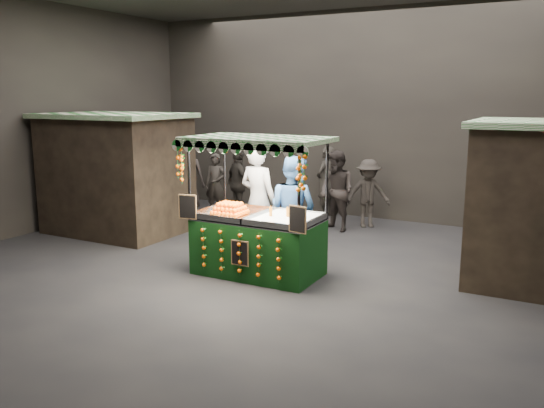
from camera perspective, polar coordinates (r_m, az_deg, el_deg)
The scene contains 12 objects.
ground at distance 9.69m, azimuth 0.02°, elevation -6.92°, with size 12.00×12.00×0.00m, color black.
market_hall at distance 9.23m, azimuth 0.02°, elevation 13.48°, with size 12.10×10.10×5.05m.
neighbour_stall_left at distance 12.76m, azimuth -15.49°, elevation 3.07°, with size 3.00×2.20×2.60m.
juice_stall at distance 9.38m, azimuth -1.47°, elevation -2.96°, with size 2.39×1.41×2.32m.
vendor_grey at distance 10.43m, azimuth -1.40°, elevation 0.36°, with size 0.83×0.60×2.11m.
vendor_blue at distance 10.06m, azimuth 2.13°, elevation -0.54°, with size 1.06×0.89×1.94m.
shopper_0 at distance 14.17m, azimuth -5.74°, elevation 2.00°, with size 0.61×0.44×1.55m.
shopper_1 at distance 12.48m, azimuth 6.60°, elevation 1.31°, with size 1.07×0.98×1.79m.
shopper_2 at distance 13.73m, azimuth -3.41°, elevation 2.02°, with size 1.06×0.86×1.68m.
shopper_3 at distance 12.96m, azimuth 9.72°, elevation 1.06°, with size 1.16×1.03×1.56m.
shopper_4 at distance 14.86m, azimuth -8.71°, elevation 2.98°, with size 1.09×0.94×1.88m.
shopper_6 at distance 13.93m, azimuth 5.49°, elevation 2.26°, with size 0.53×0.70×1.75m.
Camera 1 is at (4.36, -8.13, 2.99)m, focal length 37.08 mm.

